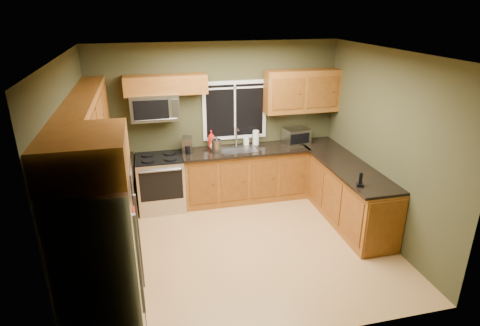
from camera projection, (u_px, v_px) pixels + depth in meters
name	position (u px, v px, depth m)	size (l,w,h in m)	color
floor	(242.00, 246.00, 5.78)	(4.20, 4.20, 0.00)	tan
ceiling	(243.00, 53.00, 4.79)	(4.20, 4.20, 0.00)	white
back_wall	(218.00, 122.00, 6.92)	(4.20, 4.20, 0.00)	#3B3C22
front_wall	(289.00, 227.00, 3.66)	(4.20, 4.20, 0.00)	#3B3C22
left_wall	(74.00, 173.00, 4.83)	(3.60, 3.60, 0.00)	#3B3C22
right_wall	(385.00, 147.00, 5.74)	(3.60, 3.60, 0.00)	#3B3C22
window	(235.00, 110.00, 6.89)	(1.12, 0.03, 1.02)	white
base_cabinets_left	(111.00, 217.00, 5.66)	(0.60, 2.65, 0.90)	brown
countertop_left	(109.00, 187.00, 5.49)	(0.65, 2.65, 0.04)	black
base_cabinets_back	(245.00, 175.00, 7.07)	(2.17, 0.60, 0.90)	brown
countertop_back	(245.00, 150.00, 6.87)	(2.17, 0.65, 0.04)	black
base_cabinets_peninsula	(342.00, 190.00, 6.50)	(0.60, 2.52, 0.90)	brown
countertop_peninsula	(343.00, 163.00, 6.33)	(0.65, 2.50, 0.04)	black
upper_cabinets_left	(87.00, 121.00, 5.11)	(0.33, 2.65, 0.72)	brown
upper_cabinets_back_left	(166.00, 85.00, 6.32)	(1.30, 0.33, 0.30)	brown
upper_cabinets_back_right	(302.00, 91.00, 6.89)	(1.30, 0.33, 0.72)	brown
upper_cabinet_over_fridge	(84.00, 155.00, 3.49)	(0.72, 0.90, 0.38)	brown
refrigerator	(101.00, 263.00, 3.90)	(0.74, 0.90, 1.80)	#B7B7BC
range	(161.00, 182.00, 6.71)	(0.76, 0.69, 0.94)	#B7B7BC
microwave	(155.00, 107.00, 6.37)	(0.76, 0.41, 0.42)	#B7B7BC
sink	(239.00, 149.00, 6.85)	(0.60, 0.42, 0.36)	slate
toaster_oven	(296.00, 136.00, 7.10)	(0.48, 0.40, 0.27)	#B7B7BC
coffee_maker	(187.00, 145.00, 6.66)	(0.18, 0.23, 0.27)	slate
kettle	(216.00, 145.00, 6.64)	(0.19, 0.19, 0.28)	#B7B7BC
paper_towel_roll	(256.00, 138.00, 7.04)	(0.13, 0.13, 0.28)	white
soap_bottle_a	(211.00, 139.00, 6.87)	(0.12, 0.12, 0.31)	red
soap_bottle_b	(246.00, 140.00, 7.05)	(0.08, 0.08, 0.18)	white
soap_bottle_c	(214.00, 145.00, 6.80)	(0.14, 0.14, 0.18)	white
cordless_phone	(360.00, 182.00, 5.44)	(0.12, 0.12, 0.20)	black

